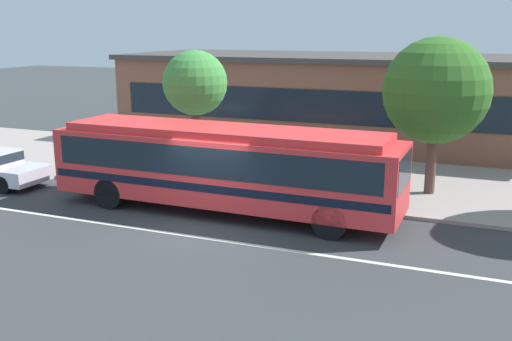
{
  "coord_description": "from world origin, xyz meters",
  "views": [
    {
      "loc": [
        7.47,
        -14.49,
        5.66
      ],
      "look_at": [
        0.77,
        2.17,
        1.3
      ],
      "focal_mm": 40.99,
      "sensor_mm": 36.0,
      "label": 1
    }
  ],
  "objects_px": {
    "transit_bus": "(224,163)",
    "pedestrian_waiting_near_sign": "(380,176)",
    "pedestrian_standing_by_tree": "(321,161)",
    "pedestrian_walking_along_curb": "(298,161)",
    "street_tree_mid_block": "(436,91)",
    "street_tree_near_stop": "(195,84)"
  },
  "relations": [
    {
      "from": "transit_bus",
      "to": "street_tree_mid_block",
      "type": "relative_size",
      "value": 2.1
    },
    {
      "from": "pedestrian_walking_along_curb",
      "to": "pedestrian_standing_by_tree",
      "type": "relative_size",
      "value": 1.04
    },
    {
      "from": "transit_bus",
      "to": "pedestrian_waiting_near_sign",
      "type": "bearing_deg",
      "value": 25.55
    },
    {
      "from": "transit_bus",
      "to": "pedestrian_standing_by_tree",
      "type": "relative_size",
      "value": 6.52
    },
    {
      "from": "pedestrian_walking_along_curb",
      "to": "street_tree_mid_block",
      "type": "distance_m",
      "value": 5.18
    },
    {
      "from": "transit_bus",
      "to": "pedestrian_waiting_near_sign",
      "type": "distance_m",
      "value": 5.0
    },
    {
      "from": "pedestrian_walking_along_curb",
      "to": "street_tree_mid_block",
      "type": "xyz_separation_m",
      "value": [
        4.35,
        1.33,
        2.49
      ]
    },
    {
      "from": "street_tree_near_stop",
      "to": "transit_bus",
      "type": "bearing_deg",
      "value": -51.21
    },
    {
      "from": "pedestrian_walking_along_curb",
      "to": "street_tree_mid_block",
      "type": "height_order",
      "value": "street_tree_mid_block"
    },
    {
      "from": "street_tree_near_stop",
      "to": "street_tree_mid_block",
      "type": "bearing_deg",
      "value": 5.55
    },
    {
      "from": "transit_bus",
      "to": "street_tree_mid_block",
      "type": "height_order",
      "value": "street_tree_mid_block"
    },
    {
      "from": "pedestrian_waiting_near_sign",
      "to": "pedestrian_walking_along_curb",
      "type": "distance_m",
      "value": 3.09
    },
    {
      "from": "street_tree_near_stop",
      "to": "pedestrian_walking_along_curb",
      "type": "bearing_deg",
      "value": -6.57
    },
    {
      "from": "pedestrian_waiting_near_sign",
      "to": "transit_bus",
      "type": "bearing_deg",
      "value": -154.45
    },
    {
      "from": "pedestrian_standing_by_tree",
      "to": "pedestrian_walking_along_curb",
      "type": "bearing_deg",
      "value": -147.39
    },
    {
      "from": "pedestrian_waiting_near_sign",
      "to": "pedestrian_standing_by_tree",
      "type": "bearing_deg",
      "value": 151.96
    },
    {
      "from": "pedestrian_standing_by_tree",
      "to": "street_tree_mid_block",
      "type": "bearing_deg",
      "value": 13.61
    },
    {
      "from": "pedestrian_standing_by_tree",
      "to": "street_tree_near_stop",
      "type": "distance_m",
      "value": 5.55
    },
    {
      "from": "street_tree_mid_block",
      "to": "transit_bus",
      "type": "bearing_deg",
      "value": -143.98
    },
    {
      "from": "transit_bus",
      "to": "pedestrian_walking_along_curb",
      "type": "xyz_separation_m",
      "value": [
        1.51,
        2.93,
        -0.42
      ]
    },
    {
      "from": "pedestrian_waiting_near_sign",
      "to": "pedestrian_walking_along_curb",
      "type": "relative_size",
      "value": 0.92
    },
    {
      "from": "pedestrian_walking_along_curb",
      "to": "street_tree_near_stop",
      "type": "distance_m",
      "value": 4.95
    }
  ]
}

